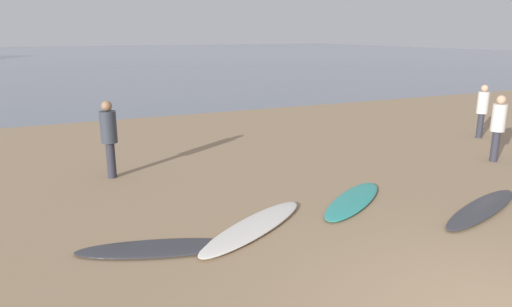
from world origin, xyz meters
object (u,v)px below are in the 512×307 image
Objects in this scene: surfboard_6 at (482,208)px; person_0 at (498,123)px; person_1 at (482,107)px; surfboard_3 at (158,248)px; person_2 at (109,133)px; surfboard_4 at (254,227)px; surfboard_5 at (353,200)px.

person_0 is at bearing 16.42° from surfboard_6.
person_0 is at bearing 128.45° from person_1.
surfboard_3 is 1.40× the size of person_2.
surfboard_4 is 9.29m from person_1.
surfboard_5 is at bearing 124.79° from surfboard_6.
surfboard_3 is at bearing 65.79° from person_2.
surfboard_6 is (3.90, -0.95, -0.00)m from surfboard_4.
person_1 is 10.32m from person_2.
person_2 reaches higher than surfboard_6.
person_2 reaches higher than person_0.
surfboard_3 is at bearing 151.48° from surfboard_6.
surfboard_3 is 1.45× the size of person_0.
surfboard_6 is (1.78, -1.27, 0.01)m from surfboard_5.
surfboard_3 is at bearing 152.22° from surfboard_4.
person_1 is at bearing -11.42° from surfboard_5.
person_1 reaches higher than surfboard_6.
surfboard_6 is at bearing 8.97° from surfboard_3.
person_1 reaches higher than surfboard_5.
person_1 is at bearing 151.53° from person_2.
person_2 is at bearing 62.04° from person_0.
person_2 is (-1.61, 3.69, 0.92)m from surfboard_4.
person_1 is (1.86, 1.98, -0.02)m from person_0.
person_0 is at bearing -24.42° from surfboard_5.
surfboard_3 is 3.90m from person_2.
person_0 is (2.93, 2.13, 0.89)m from surfboard_6.
surfboard_5 is 7.21m from person_1.
person_2 reaches higher than surfboard_5.
person_2 reaches higher than surfboard_4.
surfboard_5 is 4.87m from person_0.
person_0 reaches higher than surfboard_5.
surfboard_4 reaches higher than surfboard_5.
surfboard_4 reaches higher than surfboard_6.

